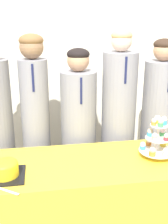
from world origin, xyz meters
name	(u,v)px	position (x,y,z in m)	size (l,w,h in m)	color
wall_back	(76,54)	(0.00, 1.54, 1.35)	(9.00, 0.06, 2.70)	beige
table	(98,203)	(0.00, 0.32, 0.36)	(1.69, 0.64, 0.72)	yellow
round_cake	(5,168)	(-0.65, 0.21, 0.78)	(0.25, 0.25, 0.12)	black
cupcake_stand	(157,139)	(0.44, 0.32, 0.86)	(0.26, 0.26, 0.32)	silver
student_1	(36,128)	(-0.45, 0.86, 0.79)	(0.24, 0.25, 1.59)	gray
student_2	(79,135)	(-0.07, 0.86, 0.70)	(0.31, 0.32, 1.48)	gray
student_3	(118,126)	(0.30, 0.86, 0.77)	(0.31, 0.31, 1.62)	gray
student_4	(157,127)	(0.68, 0.86, 0.73)	(0.31, 0.31, 1.55)	gray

